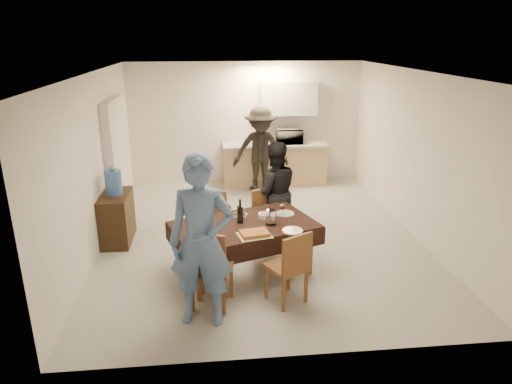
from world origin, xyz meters
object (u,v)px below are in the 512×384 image
Objects in this scene: console at (117,218)px; wine_bottle at (240,211)px; savoury_tart at (255,234)px; microwave at (290,136)px; water_jug at (113,183)px; person_far at (274,192)px; dining_table at (244,226)px; person_near at (201,242)px; person_kitchen at (261,150)px; water_pitcher at (271,217)px.

console is 2.52× the size of wine_bottle.
console reaches higher than savoury_tart.
wine_bottle is 0.63× the size of microwave.
water_jug is 0.93× the size of savoury_tart.
wine_bottle is 0.21× the size of person_far.
microwave is (1.28, 3.89, 0.37)m from dining_table.
microwave is at bearing 39.69° from water_jug.
savoury_tart is at bearing 74.52° from microwave.
person_near is (-1.83, -4.94, -0.08)m from microwave.
person_near is (1.36, -2.29, 0.59)m from console.
person_kitchen is (0.66, 3.39, -0.01)m from wine_bottle.
water_jug is at bearing -138.85° from person_kitchen.
water_pitcher reaches higher than savoury_tart.
savoury_tart is at bearing -38.74° from water_jug.
person_kitchen is at bearing 79.03° from wine_bottle.
person_near is at bearing -137.39° from dining_table.
water_jug is at bearing 127.41° from dining_table.
water_pitcher reaches higher than dining_table.
water_pitcher is at bearing 52.85° from savoury_tart.
person_near is (-0.50, -1.10, 0.09)m from wine_bottle.
console is at bearing 127.41° from dining_table.
savoury_tart is (-0.25, -0.33, -0.08)m from water_pitcher.
microwave is (1.33, 3.84, 0.17)m from wine_bottle.
person_kitchen is (0.26, 3.49, 0.06)m from water_pitcher.
console is at bearing -9.65° from person_far.
person_kitchen is at bearing 41.15° from water_jug.
water_pitcher is at bearing -94.21° from person_kitchen.
person_near is at bearing -114.44° from wine_bottle.
wine_bottle is 0.17× the size of person_near.
water_pitcher is at bearing 56.86° from person_near.
person_kitchen is at bearing 41.15° from console.
water_pitcher is at bearing -29.59° from water_jug.
dining_table is 3.50m from person_kitchen.
water_jug is 1.85× the size of water_pitcher.
microwave reaches higher than water_jug.
water_pitcher is 0.12× the size of person_kitchen.
wine_bottle is at bearing 70.86° from microwave.
water_jug is at bearing 39.69° from microwave.
microwave is at bearing 70.86° from wine_bottle.
savoury_tart is 4.44m from microwave.
dining_table is 1.22m from person_near.
water_pitcher reaches higher than console.
person_far reaches higher than savoury_tart.
person_far reaches higher than water_jug.
water_pitcher is 1.35m from person_near.
dining_table is 0.38m from water_pitcher.
person_far is 2.39m from person_kitchen.
person_kitchen reaches higher than savoury_tart.
wine_bottle is (1.86, -1.19, 0.50)m from console.
savoury_tart is 0.21× the size of person_near.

